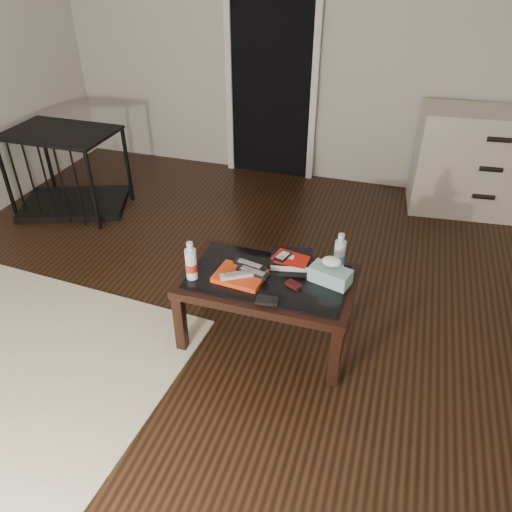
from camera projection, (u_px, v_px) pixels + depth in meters
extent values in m
plane|color=black|center=(223.00, 332.00, 3.17)|extent=(5.00, 5.00, 0.00)
plane|color=beige|center=(317.00, 34.00, 4.41)|extent=(5.00, 0.00, 5.00)
cube|color=black|center=(272.00, 73.00, 4.68)|extent=(0.80, 0.05, 2.00)
cube|color=silver|center=(229.00, 70.00, 4.76)|extent=(0.06, 0.04, 2.04)
cube|color=silver|center=(315.00, 77.00, 4.55)|extent=(0.06, 0.04, 2.04)
cube|color=black|center=(180.00, 323.00, 2.95)|extent=(0.06, 0.06, 0.40)
cube|color=black|center=(335.00, 357.00, 2.72)|extent=(0.06, 0.06, 0.40)
cube|color=black|center=(213.00, 274.00, 3.36)|extent=(0.06, 0.06, 0.40)
cube|color=black|center=(349.00, 300.00, 3.13)|extent=(0.06, 0.06, 0.40)
cube|color=black|center=(268.00, 281.00, 2.91)|extent=(1.00, 0.60, 0.05)
cube|color=black|center=(268.00, 277.00, 2.90)|extent=(0.90, 0.50, 0.01)
cube|color=beige|center=(9.00, 360.00, 2.96)|extent=(2.10, 1.63, 0.01)
cube|color=beige|center=(487.00, 163.00, 4.29)|extent=(1.24, 0.61, 0.90)
cylinder|color=black|center=(483.00, 197.00, 4.20)|extent=(0.18, 0.06, 0.04)
cylinder|color=black|center=(491.00, 169.00, 4.06)|extent=(0.18, 0.06, 0.04)
cylinder|color=black|center=(499.00, 140.00, 3.92)|extent=(0.18, 0.06, 0.04)
cube|color=black|center=(75.00, 203.00, 4.57)|extent=(1.05, 0.88, 0.06)
cube|color=black|center=(59.00, 133.00, 4.20)|extent=(1.05, 0.88, 0.02)
cube|color=black|center=(5.00, 178.00, 4.28)|extent=(0.03, 0.03, 0.70)
cube|color=black|center=(93.00, 191.00, 4.06)|extent=(0.03, 0.03, 0.70)
cube|color=black|center=(47.00, 154.00, 4.72)|extent=(0.03, 0.03, 0.70)
cube|color=black|center=(127.00, 165.00, 4.51)|extent=(0.03, 0.03, 0.70)
cube|color=red|center=(240.00, 276.00, 2.87)|extent=(0.30, 0.24, 0.03)
cube|color=silver|center=(238.00, 275.00, 2.83)|extent=(0.20, 0.15, 0.02)
cube|color=black|center=(253.00, 272.00, 2.86)|extent=(0.21, 0.09, 0.02)
cube|color=black|center=(250.00, 265.00, 2.92)|extent=(0.21, 0.09, 0.02)
cube|color=black|center=(291.00, 259.00, 3.00)|extent=(0.29, 0.25, 0.05)
cube|color=red|center=(290.00, 257.00, 2.97)|extent=(0.21, 0.17, 0.01)
cube|color=black|center=(283.00, 256.00, 2.96)|extent=(0.09, 0.12, 0.02)
cube|color=black|center=(294.00, 285.00, 2.81)|extent=(0.10, 0.08, 0.02)
cube|color=black|center=(267.00, 301.00, 2.69)|extent=(0.13, 0.09, 0.02)
cylinder|color=white|center=(191.00, 260.00, 2.82)|extent=(0.07, 0.07, 0.24)
cylinder|color=silver|center=(340.00, 252.00, 2.89)|extent=(0.07, 0.07, 0.24)
cube|color=teal|center=(330.00, 275.00, 2.82)|extent=(0.25, 0.18, 0.09)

